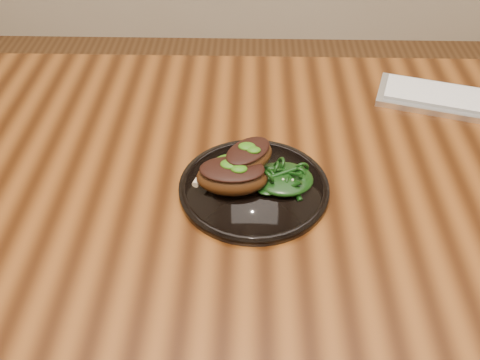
% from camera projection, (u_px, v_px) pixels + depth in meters
% --- Properties ---
extents(desk, '(1.60, 0.80, 0.75)m').
position_uv_depth(desk, '(293.00, 201.00, 0.99)').
color(desk, black).
rests_on(desk, ground).
extents(plate, '(0.25, 0.25, 0.02)m').
position_uv_depth(plate, '(254.00, 187.00, 0.89)').
color(plate, black).
rests_on(plate, desk).
extents(lamb_chop_front, '(0.12, 0.08, 0.05)m').
position_uv_depth(lamb_chop_front, '(232.00, 176.00, 0.86)').
color(lamb_chop_front, '#3D200B').
rests_on(lamb_chop_front, plate).
extents(lamb_chop_back, '(0.11, 0.11, 0.04)m').
position_uv_depth(lamb_chop_back, '(248.00, 156.00, 0.87)').
color(lamb_chop_back, '#3D200B').
rests_on(lamb_chop_back, plate).
extents(herb_smear, '(0.08, 0.05, 0.01)m').
position_uv_depth(herb_smear, '(236.00, 163.00, 0.92)').
color(herb_smear, '#194D08').
rests_on(herb_smear, plate).
extents(greens_heap, '(0.10, 0.09, 0.04)m').
position_uv_depth(greens_heap, '(284.00, 176.00, 0.87)').
color(greens_heap, black).
rests_on(greens_heap, plate).
extents(keyboard, '(0.41, 0.23, 0.02)m').
position_uv_depth(keyboard, '(478.00, 104.00, 1.07)').
color(keyboard, silver).
rests_on(keyboard, desk).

